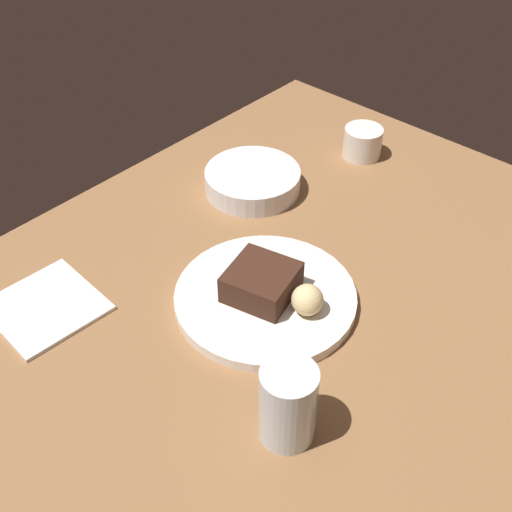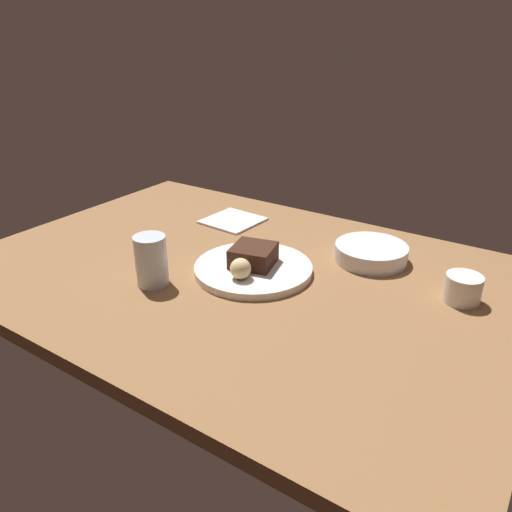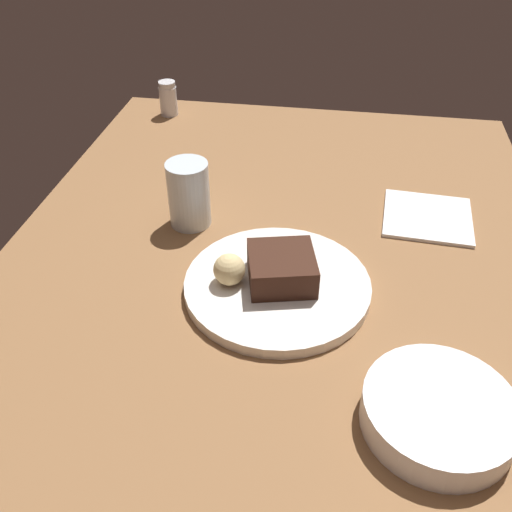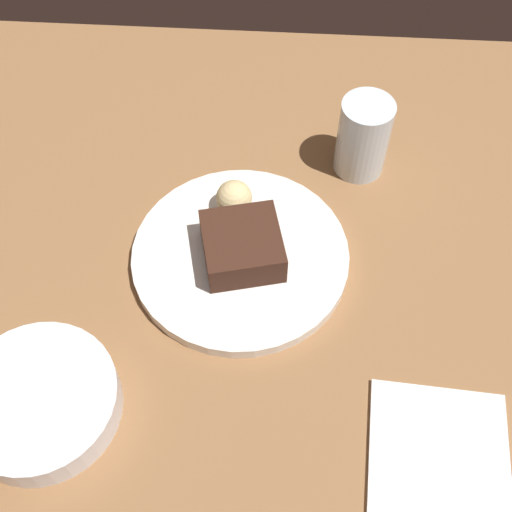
% 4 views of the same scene
% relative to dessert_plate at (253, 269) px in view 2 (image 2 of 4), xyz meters
% --- Properties ---
extents(dining_table, '(1.20, 0.84, 0.03)m').
position_rel_dessert_plate_xyz_m(dining_table, '(0.03, 0.01, -0.02)').
color(dining_table, brown).
rests_on(dining_table, ground).
extents(dessert_plate, '(0.26, 0.26, 0.02)m').
position_rel_dessert_plate_xyz_m(dessert_plate, '(0.00, 0.00, 0.00)').
color(dessert_plate, white).
rests_on(dessert_plate, dining_table).
extents(chocolate_cake_slice, '(0.11, 0.11, 0.04)m').
position_rel_dessert_plate_xyz_m(chocolate_cake_slice, '(0.00, -0.00, 0.03)').
color(chocolate_cake_slice, '#381E14').
rests_on(chocolate_cake_slice, dessert_plate).
extents(bread_roll, '(0.04, 0.04, 0.04)m').
position_rel_dessert_plate_xyz_m(bread_roll, '(-0.01, 0.06, 0.03)').
color(bread_roll, '#DBC184').
rests_on(bread_roll, dessert_plate).
extents(water_glass, '(0.07, 0.07, 0.11)m').
position_rel_dessert_plate_xyz_m(water_glass, '(0.14, 0.16, 0.05)').
color(water_glass, silver).
rests_on(water_glass, dining_table).
extents(side_bowl, '(0.16, 0.16, 0.04)m').
position_rel_dessert_plate_xyz_m(side_bowl, '(-0.19, -0.20, 0.01)').
color(side_bowl, silver).
rests_on(side_bowl, dining_table).
extents(coffee_cup, '(0.07, 0.07, 0.06)m').
position_rel_dessert_plate_xyz_m(coffee_cup, '(-0.41, -0.12, 0.02)').
color(coffee_cup, silver).
rests_on(coffee_cup, dining_table).
extents(folded_napkin, '(0.15, 0.15, 0.01)m').
position_rel_dessert_plate_xyz_m(folded_napkin, '(0.22, -0.22, -0.01)').
color(folded_napkin, white).
rests_on(folded_napkin, dining_table).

